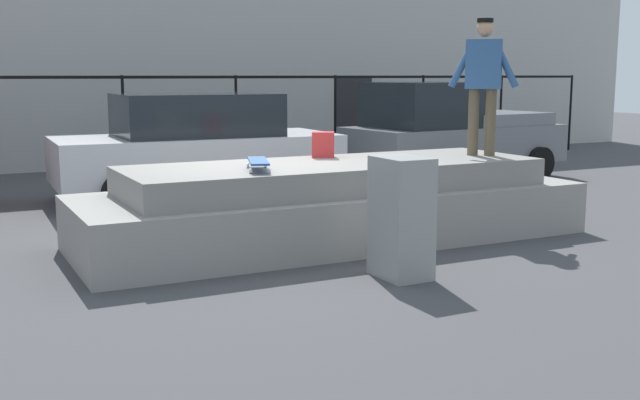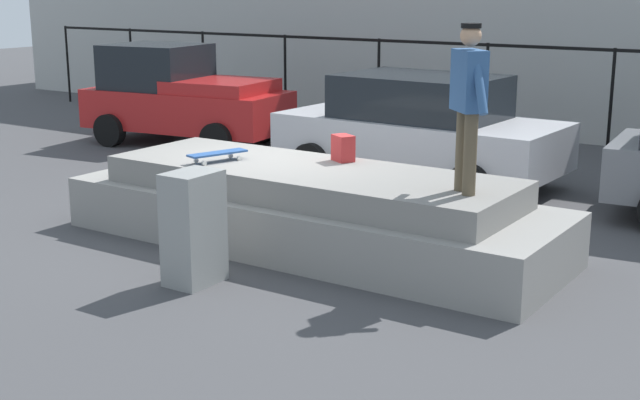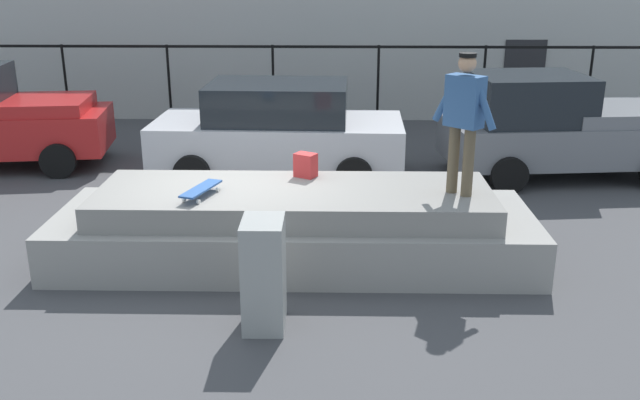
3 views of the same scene
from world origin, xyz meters
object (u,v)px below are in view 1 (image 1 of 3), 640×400
Objects in this scene: utility_box at (401,218)px; backpack at (323,145)px; skateboarder at (483,76)px; car_grey_pickup_far at (450,132)px; car_silver_sedan_mid at (197,146)px; skateboard at (258,162)px.

backpack is at bearing 81.35° from utility_box.
car_grey_pickup_far is (2.50, 4.09, -1.07)m from skateboarder.
car_silver_sedan_mid is 1.02× the size of car_grey_pickup_far.
skateboard is 2.43× the size of backpack.
skateboarder is 1.45× the size of utility_box.
car_silver_sedan_mid is at bearing 130.30° from backpack.
utility_box is at bearing -129.91° from car_grey_pickup_far.
backpack is at bearing -143.02° from car_grey_pickup_far.
skateboarder is at bearing -56.95° from car_silver_sedan_mid.
car_grey_pickup_far is (5.75, 4.28, -0.14)m from skateboard.
skateboarder is 5.39× the size of backpack.
utility_box is (-0.35, -2.40, -0.52)m from backpack.
skateboard is 7.17m from car_grey_pickup_far.
skateboarder reaches higher than skateboard.
skateboarder is at bearing 3.36° from skateboard.
skateboarder is 3.20m from utility_box.
backpack is (1.27, 0.90, 0.06)m from skateboard.
car_silver_sedan_mid is (0.64, 4.20, -0.19)m from skateboard.
skateboarder is 4.91m from car_silver_sedan_mid.
skateboard is 1.82m from utility_box.
skateboarder is at bearing -121.50° from car_grey_pickup_far.
skateboarder is 0.39× the size of car_grey_pickup_far.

